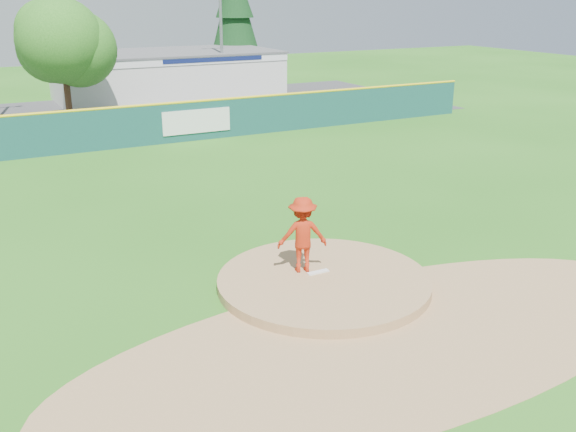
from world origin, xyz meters
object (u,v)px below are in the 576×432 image
pool_building_grp (167,75)px  conifer_tree (235,15)px  deciduous_tree (62,44)px  light_pole_right (221,19)px  van (62,127)px  pitcher (302,234)px

pool_building_grp → conifer_tree: 8.95m
deciduous_tree → conifer_tree: 18.63m
deciduous_tree → light_pole_right: 11.75m
light_pole_right → van: bearing=-145.4°
van → light_pole_right: bearing=-79.8°
pool_building_grp → light_pole_right: bearing=-44.9°
pool_building_grp → conifer_tree: (7.00, 4.01, 3.88)m
pitcher → conifer_tree: bearing=-92.2°
deciduous_tree → van: bearing=-104.1°
pitcher → pool_building_grp: (6.29, 31.35, 0.41)m
pool_building_grp → deciduous_tree: size_ratio=2.07×
deciduous_tree → conifer_tree: (15.00, 11.00, 0.99)m
pitcher → pool_building_grp: pool_building_grp is taller
pitcher → deciduous_tree: bearing=-67.6°
van → pool_building_grp: pool_building_grp is taller
pitcher → conifer_tree: conifer_tree is taller
van → conifer_tree: (16.09, 15.32, 4.75)m
van → light_pole_right: light_pole_right is taller
deciduous_tree → conifer_tree: bearing=36.3°
pool_building_grp → light_pole_right: (3.00, -2.99, 3.88)m
conifer_tree → pool_building_grp: bearing=-150.2°
deciduous_tree → pool_building_grp: bearing=41.2°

